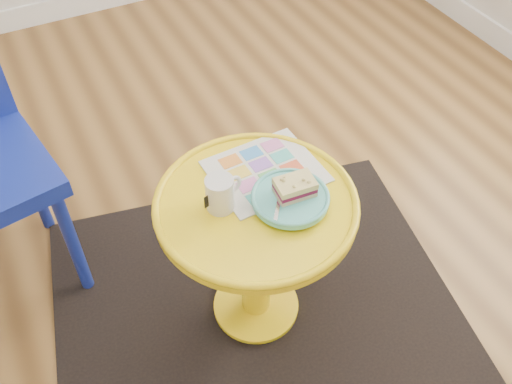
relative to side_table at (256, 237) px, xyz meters
name	(u,v)px	position (x,y,z in m)	size (l,w,h in m)	color
floor	(193,290)	(-0.16, 0.16, -0.38)	(4.00, 4.00, 0.00)	brown
rug	(256,307)	(0.00, 0.00, -0.37)	(1.30, 1.10, 0.01)	black
side_table	(256,237)	(0.00, 0.00, 0.00)	(0.55, 0.55, 0.52)	yellow
newspaper	(266,171)	(0.08, 0.09, 0.15)	(0.30, 0.25, 0.01)	silver
mug	(221,193)	(-0.09, 0.03, 0.20)	(0.11, 0.08, 0.10)	silver
plate	(290,198)	(0.08, -0.05, 0.17)	(0.21, 0.21, 0.02)	#5BC2BA
cake_slice	(295,187)	(0.09, -0.04, 0.20)	(0.11, 0.08, 0.05)	#D3BC8C
fork	(279,200)	(0.05, -0.04, 0.18)	(0.10, 0.12, 0.00)	silver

